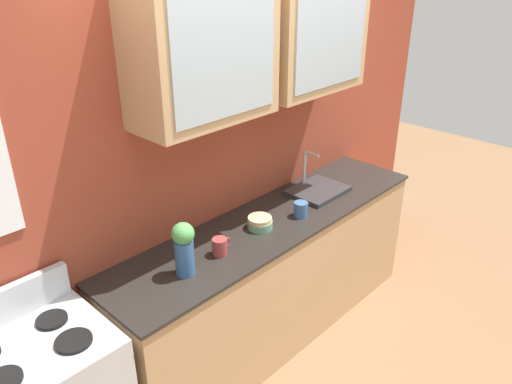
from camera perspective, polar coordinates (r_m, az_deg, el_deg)
ground_plane at (r=3.78m, az=1.77°, el=-15.44°), size 10.00×10.00×0.00m
back_wall_unit at (r=3.17m, az=-1.68°, el=8.35°), size 4.22×0.45×2.69m
counter at (r=3.49m, az=1.88°, el=-9.75°), size 2.45×0.59×0.92m
sink_faucet at (r=3.61m, az=6.93°, el=0.31°), size 0.40×0.32×0.29m
bowl_stack at (r=3.13m, az=0.44°, el=-3.47°), size 0.16×0.16×0.07m
vase at (r=2.67m, az=-8.17°, el=-6.17°), size 0.12×0.12×0.31m
cup_near_sink at (r=3.27m, az=5.09°, el=-1.94°), size 0.13×0.09×0.10m
cup_near_bowls at (r=2.87m, az=-4.09°, el=-6.17°), size 0.12×0.09×0.10m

